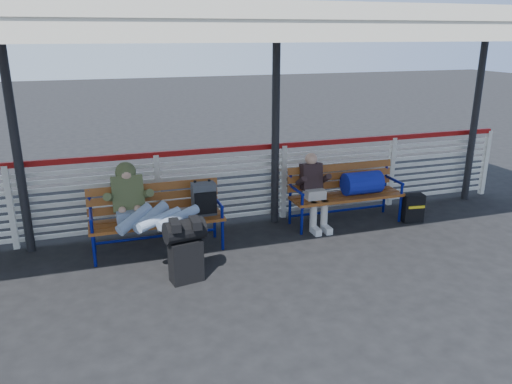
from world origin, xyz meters
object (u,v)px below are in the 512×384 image
object	(u,v)px
luggage_stack	(185,248)
bench_left	(171,208)
companion_person	(314,190)
traveler_man	(148,212)
suitcase_side	(413,208)
bench_right	(354,185)

from	to	relation	value
luggage_stack	bench_left	size ratio (longest dim) A/B	0.44
luggage_stack	companion_person	xyz separation A→B (m)	(2.21, 1.16, 0.17)
luggage_stack	traveler_man	xyz separation A→B (m)	(-0.35, 0.69, 0.26)
bench_left	suitcase_side	size ratio (longest dim) A/B	3.99
bench_right	traveler_man	size ratio (longest dim) A/B	1.10
bench_right	luggage_stack	bearing A→B (deg)	-158.07
traveler_man	bench_right	bearing A→B (deg)	8.40
luggage_stack	bench_left	world-z (taller)	bench_left
bench_right	traveler_man	world-z (taller)	traveler_man
suitcase_side	bench_right	bearing A→B (deg)	169.16
suitcase_side	traveler_man	bearing A→B (deg)	-170.18
traveler_man	suitcase_side	distance (m)	4.18
companion_person	suitcase_side	bearing A→B (deg)	-10.54
companion_person	bench_right	bearing A→B (deg)	0.37
bench_left	companion_person	distance (m)	2.22
luggage_stack	bench_left	xyz separation A→B (m)	(-0.00, 1.03, 0.16)
bench_right	suitcase_side	size ratio (longest dim) A/B	3.99
bench_left	bench_right	distance (m)	2.90
traveler_man	suitcase_side	size ratio (longest dim) A/B	3.62
bench_left	bench_right	xyz separation A→B (m)	(2.90, 0.13, 0.01)
luggage_stack	companion_person	size ratio (longest dim) A/B	0.69
luggage_stack	bench_right	xyz separation A→B (m)	(2.89, 1.16, 0.17)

